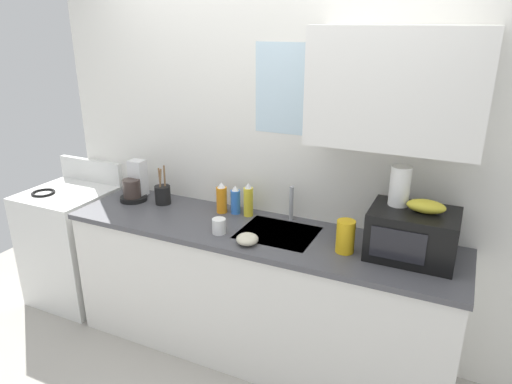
# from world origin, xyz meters

# --- Properties ---
(kitchen_wall_assembly) EXTENTS (3.27, 0.42, 2.50)m
(kitchen_wall_assembly) POSITION_xyz_m (0.13, 0.31, 1.35)
(kitchen_wall_assembly) COLOR white
(kitchen_wall_assembly) RESTS_ON ground
(counter_unit) EXTENTS (2.50, 0.63, 0.90)m
(counter_unit) POSITION_xyz_m (0.00, 0.00, 0.46)
(counter_unit) COLOR white
(counter_unit) RESTS_ON ground
(sink_faucet) EXTENTS (0.03, 0.03, 0.23)m
(sink_faucet) POSITION_xyz_m (0.14, 0.24, 1.01)
(sink_faucet) COLOR #B2B5BA
(sink_faucet) RESTS_ON counter_unit
(stove_range) EXTENTS (0.60, 0.60, 1.08)m
(stove_range) POSITION_xyz_m (-1.59, 0.00, 0.46)
(stove_range) COLOR white
(stove_range) RESTS_ON ground
(microwave) EXTENTS (0.46, 0.35, 0.27)m
(microwave) POSITION_xyz_m (0.91, 0.05, 1.04)
(microwave) COLOR black
(microwave) RESTS_ON counter_unit
(banana_bunch) EXTENTS (0.20, 0.11, 0.07)m
(banana_bunch) POSITION_xyz_m (0.96, 0.05, 1.20)
(banana_bunch) COLOR gold
(banana_bunch) RESTS_ON microwave
(paper_towel_roll) EXTENTS (0.11, 0.11, 0.22)m
(paper_towel_roll) POSITION_xyz_m (0.81, 0.10, 1.28)
(paper_towel_roll) COLOR white
(paper_towel_roll) RESTS_ON microwave
(coffee_maker) EXTENTS (0.19, 0.21, 0.28)m
(coffee_maker) POSITION_xyz_m (-1.01, 0.11, 1.00)
(coffee_maker) COLOR black
(coffee_maker) RESTS_ON counter_unit
(dish_soap_bottle_yellow) EXTENTS (0.06, 0.06, 0.23)m
(dish_soap_bottle_yellow) POSITION_xyz_m (-0.14, 0.18, 1.01)
(dish_soap_bottle_yellow) COLOR yellow
(dish_soap_bottle_yellow) RESTS_ON counter_unit
(dish_soap_bottle_blue) EXTENTS (0.07, 0.07, 0.20)m
(dish_soap_bottle_blue) POSITION_xyz_m (-0.24, 0.18, 0.99)
(dish_soap_bottle_blue) COLOR blue
(dish_soap_bottle_blue) RESTS_ON counter_unit
(dish_soap_bottle_orange) EXTENTS (0.07, 0.07, 0.21)m
(dish_soap_bottle_orange) POSITION_xyz_m (-0.33, 0.16, 1.00)
(dish_soap_bottle_orange) COLOR orange
(dish_soap_bottle_orange) RESTS_ON counter_unit
(cereal_canister) EXTENTS (0.10, 0.10, 0.19)m
(cereal_canister) POSITION_xyz_m (0.57, -0.05, 0.99)
(cereal_canister) COLOR gold
(cereal_canister) RESTS_ON counter_unit
(mug_white) EXTENTS (0.08, 0.08, 0.09)m
(mug_white) POSITION_xyz_m (-0.18, -0.14, 0.95)
(mug_white) COLOR white
(mug_white) RESTS_ON counter_unit
(utensil_crock) EXTENTS (0.11, 0.11, 0.28)m
(utensil_crock) POSITION_xyz_m (-0.78, 0.12, 0.97)
(utensil_crock) COLOR black
(utensil_crock) RESTS_ON counter_unit
(small_bowl) EXTENTS (0.13, 0.13, 0.06)m
(small_bowl) POSITION_xyz_m (0.04, -0.20, 0.93)
(small_bowl) COLOR beige
(small_bowl) RESTS_ON counter_unit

